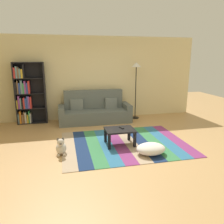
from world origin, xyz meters
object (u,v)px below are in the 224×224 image
at_px(pouf, 151,149).
at_px(tv_remote, 121,128).
at_px(dog, 61,147).
at_px(couch, 95,111).
at_px(standing_lamp, 136,72).
at_px(bookshelf, 27,95).
at_px(coffee_table, 120,132).

height_order(pouf, tv_remote, tv_remote).
distance_m(pouf, dog, 1.91).
xyz_separation_m(couch, standing_lamp, (1.40, 0.11, 1.22)).
bearing_deg(pouf, standing_lamp, 78.06).
bearing_deg(tv_remote, bookshelf, 118.42).
xyz_separation_m(coffee_table, standing_lamp, (1.11, 2.18, 1.24)).
height_order(bookshelf, coffee_table, bookshelf).
relative_size(bookshelf, standing_lamp, 1.01).
distance_m(bookshelf, pouf, 4.23).
relative_size(bookshelf, coffee_table, 2.79).
relative_size(pouf, dog, 1.58).
bearing_deg(coffee_table, dog, -169.92).
distance_m(couch, tv_remote, 2.04).
height_order(couch, dog, couch).
relative_size(pouf, standing_lamp, 0.34).
distance_m(bookshelf, standing_lamp, 3.52).
height_order(coffee_table, tv_remote, tv_remote).
bearing_deg(dog, standing_lamp, 44.42).
bearing_deg(couch, tv_remote, -80.22).
bearing_deg(couch, pouf, -73.69).
relative_size(dog, standing_lamp, 0.21).
bearing_deg(pouf, bookshelf, 133.38).
bearing_deg(dog, bookshelf, 110.91).
distance_m(couch, coffee_table, 2.09).
distance_m(coffee_table, pouf, 0.87).
xyz_separation_m(bookshelf, dog, (0.99, -2.59, -0.75)).
distance_m(dog, tv_remote, 1.46).
xyz_separation_m(bookshelf, tv_remote, (2.40, -2.29, -0.50)).
xyz_separation_m(couch, pouf, (0.80, -2.74, -0.21)).
height_order(coffee_table, standing_lamp, standing_lamp).
xyz_separation_m(coffee_table, tv_remote, (0.06, 0.05, 0.08)).
bearing_deg(dog, tv_remote, 11.78).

